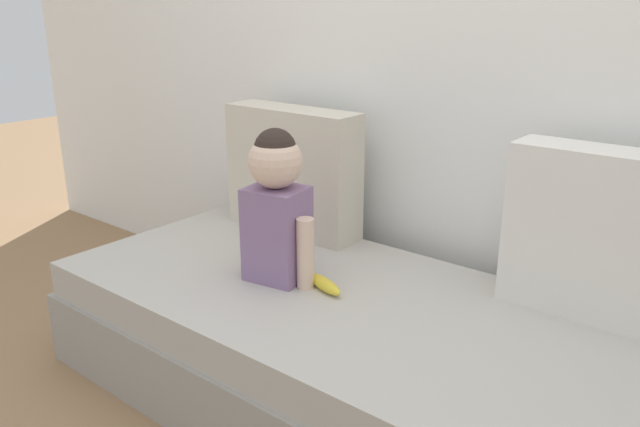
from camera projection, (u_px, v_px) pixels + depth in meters
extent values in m
plane|color=#93704C|center=(357.00, 409.00, 2.05)|extent=(12.00, 12.00, 0.00)
cube|color=white|center=(465.00, 44.00, 2.13)|extent=(5.31, 0.10, 2.25)
cube|color=#9C978F|center=(358.00, 374.00, 2.01)|extent=(2.11, 0.91, 0.26)
cube|color=#B7B2A8|center=(359.00, 320.00, 1.95)|extent=(2.05, 0.88, 0.13)
cube|color=beige|center=(293.00, 171.00, 2.46)|extent=(0.57, 0.16, 0.49)
cube|color=silver|center=(604.00, 236.00, 1.77)|extent=(0.53, 0.16, 0.49)
cube|color=gray|center=(277.00, 234.00, 2.05)|extent=(0.21, 0.19, 0.31)
sphere|color=beige|center=(275.00, 162.00, 1.97)|extent=(0.17, 0.17, 0.17)
sphere|color=#2D231E|center=(275.00, 149.00, 1.96)|extent=(0.13, 0.13, 0.13)
cylinder|color=beige|center=(251.00, 237.00, 2.13)|extent=(0.06, 0.06, 0.23)
cylinder|color=beige|center=(305.00, 253.00, 1.99)|extent=(0.06, 0.06, 0.23)
ellipsoid|color=yellow|center=(324.00, 284.00, 2.00)|extent=(0.18, 0.10, 0.04)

